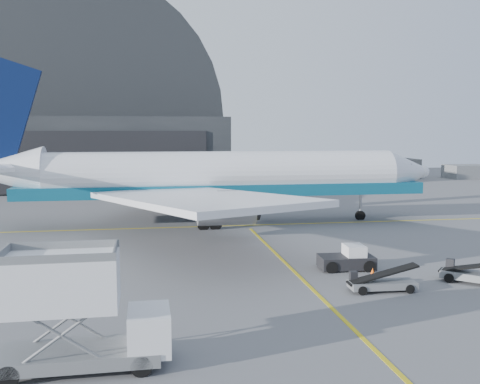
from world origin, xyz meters
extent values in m
plane|color=#565659|center=(0.00, 0.00, 0.00)|extent=(200.00, 200.00, 0.00)
cube|color=gold|center=(0.00, 20.00, 0.01)|extent=(80.00, 0.25, 0.02)
cube|color=gold|center=(0.00, -2.00, 0.01)|extent=(0.25, 40.00, 0.02)
cube|color=black|center=(-22.00, 65.00, 6.00)|extent=(50.00, 28.00, 12.00)
cube|color=black|center=(-22.00, 50.90, 5.00)|extent=(42.00, 0.40, 9.50)
cube|color=black|center=(38.00, 72.00, 0.00)|extent=(14.00, 8.00, 4.00)
cube|color=slate|center=(55.00, 68.00, 0.00)|extent=(8.00, 6.00, 2.80)
cylinder|color=white|center=(-2.06, 21.51, 5.20)|extent=(36.01, 4.80, 4.80)
cone|color=white|center=(18.15, 21.51, 5.20)|extent=(4.40, 4.80, 4.80)
sphere|color=white|center=(20.15, 21.51, 5.20)|extent=(1.40, 1.40, 1.40)
cone|color=white|center=(-23.56, 21.51, 5.80)|extent=(7.00, 4.80, 4.80)
cube|color=black|center=(16.95, 21.51, 5.80)|extent=(2.60, 2.20, 0.70)
cube|color=#0D546F|center=(-2.06, 21.51, 3.65)|extent=(42.01, 4.85, 1.20)
cube|color=white|center=(-6.06, 9.51, 4.20)|extent=(18.44, 24.52, 1.46)
cube|color=white|center=(-6.06, 33.52, 4.20)|extent=(18.44, 24.52, 1.46)
cube|color=white|center=(-24.06, 26.02, 6.40)|extent=(6.12, 8.37, 0.35)
cylinder|color=gray|center=(-3.06, 13.51, 2.60)|extent=(5.20, 2.70, 2.70)
cylinder|color=gray|center=(-3.06, 29.52, 2.60)|extent=(5.20, 2.70, 2.70)
cylinder|color=#A5A5AA|center=(12.95, 21.51, 1.40)|extent=(0.28, 0.28, 2.80)
cylinder|color=black|center=(12.95, 21.51, 0.45)|extent=(1.10, 0.35, 1.10)
cylinder|color=black|center=(-4.06, 18.31, 0.55)|extent=(1.30, 0.45, 1.30)
cylinder|color=black|center=(-4.06, 24.72, 0.55)|extent=(1.30, 0.45, 1.30)
cube|color=slate|center=(-12.62, -11.94, 0.59)|extent=(6.48, 2.65, 0.54)
cube|color=silver|center=(-9.82, -11.91, 1.45)|extent=(1.75, 2.49, 1.72)
cube|color=black|center=(-9.02, -11.90, 1.72)|extent=(0.11, 2.04, 0.97)
cube|color=silver|center=(-13.26, -11.95, 3.65)|extent=(4.54, 2.73, 2.15)
cylinder|color=black|center=(-10.13, -13.04, 0.43)|extent=(0.86, 0.33, 0.86)
cylinder|color=black|center=(-10.16, -10.79, 0.43)|extent=(0.86, 0.33, 0.86)
cylinder|color=black|center=(-15.08, -13.10, 0.43)|extent=(0.86, 0.33, 0.86)
cylinder|color=black|center=(-15.10, -10.84, 0.43)|extent=(0.86, 0.33, 0.86)
cube|color=black|center=(3.79, 1.48, 0.52)|extent=(3.89, 2.28, 0.85)
cube|color=silver|center=(4.36, 1.45, 1.28)|extent=(1.41, 1.77, 0.85)
cylinder|color=black|center=(5.06, 0.47, 0.38)|extent=(0.87, 0.38, 0.85)
cylinder|color=black|center=(5.16, 2.36, 0.38)|extent=(0.87, 0.38, 0.85)
cylinder|color=black|center=(2.42, 0.61, 0.38)|extent=(0.87, 0.38, 0.85)
cylinder|color=black|center=(2.52, 2.50, 0.38)|extent=(0.87, 0.38, 0.85)
cube|color=slate|center=(4.05, -3.91, 0.41)|extent=(4.08, 1.57, 0.41)
cube|color=black|center=(4.05, -3.91, 1.05)|extent=(4.32, 1.12, 1.17)
cube|color=black|center=(2.44, -3.33, 0.87)|extent=(0.47, 0.39, 0.55)
cylinder|color=black|center=(5.48, -4.62, 0.27)|extent=(0.56, 0.26, 0.55)
cylinder|color=black|center=(5.55, -3.34, 0.27)|extent=(0.56, 0.26, 0.55)
cylinder|color=black|center=(2.56, -4.48, 0.27)|extent=(0.56, 0.26, 0.55)
cylinder|color=black|center=(2.63, -3.20, 0.27)|extent=(0.56, 0.26, 0.55)
cube|color=slate|center=(10.76, -3.43, 0.46)|extent=(4.37, 4.10, 0.46)
cube|color=black|center=(10.76, -3.43, 1.17)|extent=(4.26, 3.91, 1.30)
cube|color=black|center=(9.75, -1.80, 0.97)|extent=(0.65, 0.64, 0.61)
cylinder|color=black|center=(9.07, -2.89, 0.31)|extent=(0.63, 0.59, 0.61)
cylinder|color=black|center=(10.01, -1.82, 0.31)|extent=(0.63, 0.59, 0.61)
cube|color=#FF5608|center=(4.91, -0.51, 0.02)|extent=(0.36, 0.36, 0.03)
cone|color=#FF5608|center=(4.91, -0.51, 0.26)|extent=(0.36, 0.36, 0.53)
camera|label=1|loc=(-9.60, -33.57, 9.60)|focal=40.00mm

